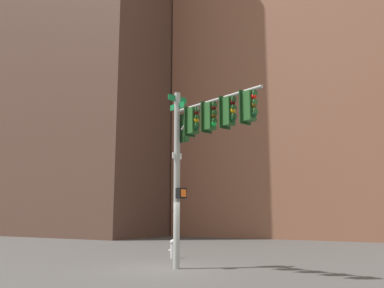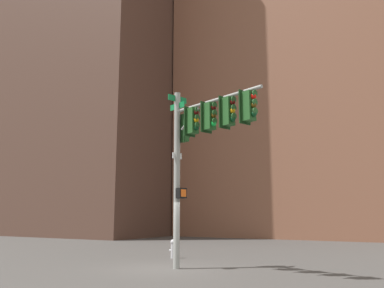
{
  "view_description": "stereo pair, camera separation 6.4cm",
  "coord_description": "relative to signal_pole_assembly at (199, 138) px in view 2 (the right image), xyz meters",
  "views": [
    {
      "loc": [
        -8.94,
        13.17,
        1.99
      ],
      "look_at": [
        -1.23,
        0.04,
        4.68
      ],
      "focal_mm": 37.89,
      "sensor_mm": 36.0,
      "label": 1
    },
    {
      "loc": [
        -9.0,
        13.14,
        1.99
      ],
      "look_at": [
        -1.23,
        0.04,
        4.68
      ],
      "focal_mm": 37.89,
      "sensor_mm": 36.0,
      "label": 2
    }
  ],
  "objects": [
    {
      "name": "building_brick_midblock",
      "position": [
        26.13,
        -22.16,
        15.89
      ],
      "size": [
        22.27,
        19.55,
        41.54
      ],
      "primitive_type": "cube",
      "color": "#4C3328",
      "rests_on": "ground_plane"
    },
    {
      "name": "ground_plane",
      "position": [
        1.59,
        -0.11,
        -4.88
      ],
      "size": [
        200.0,
        200.0,
        0.0
      ],
      "primitive_type": "plane",
      "color": "#423F3D"
    },
    {
      "name": "building_glass_tower",
      "position": [
        11.49,
        -50.28,
        25.64
      ],
      "size": [
        33.76,
        25.93,
        61.04
      ],
      "primitive_type": "cube",
      "color": "#7A99B2",
      "rests_on": "ground_plane"
    },
    {
      "name": "building_brick_farside",
      "position": [
        46.35,
        -47.46,
        16.69
      ],
      "size": [
        16.55,
        16.86,
        43.15
      ],
      "primitive_type": "cube",
      "color": "#845B47",
      "rests_on": "ground_plane"
    },
    {
      "name": "fire_hydrant",
      "position": [
        3.44,
        -3.5,
        -4.41
      ],
      "size": [
        0.34,
        0.26,
        0.87
      ],
      "color": "#B2B2B7",
      "rests_on": "ground_plane"
    },
    {
      "name": "signal_pole_assembly",
      "position": [
        0.0,
        0.0,
        0.0
      ],
      "size": [
        4.57,
        2.02,
        6.92
      ],
      "rotation": [
        0.0,
        0.0,
        2.83
      ],
      "color": "gray",
      "rests_on": "ground_plane"
    }
  ]
}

